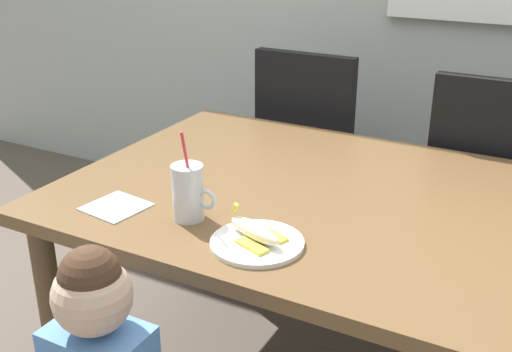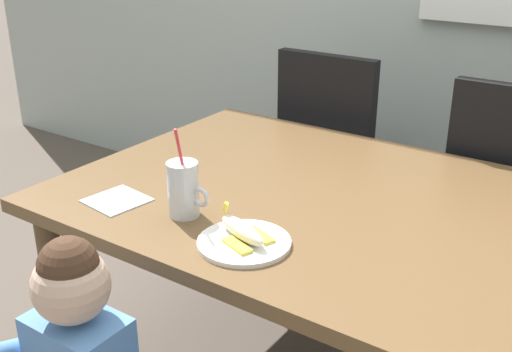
% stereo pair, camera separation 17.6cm
% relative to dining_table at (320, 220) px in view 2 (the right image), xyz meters
% --- Properties ---
extents(dining_table, '(1.47, 1.08, 0.71)m').
position_rel_dining_table_xyz_m(dining_table, '(0.00, 0.00, 0.00)').
color(dining_table, brown).
rests_on(dining_table, ground).
extents(dining_chair_left, '(0.44, 0.44, 0.96)m').
position_rel_dining_table_xyz_m(dining_chair_left, '(-0.36, 0.79, -0.09)').
color(dining_chair_left, black).
rests_on(dining_chair_left, ground).
extents(dining_chair_right, '(0.44, 0.45, 0.96)m').
position_rel_dining_table_xyz_m(dining_chair_right, '(0.38, 0.72, -0.09)').
color(dining_chair_right, black).
rests_on(dining_chair_right, ground).
extents(milk_cup, '(0.13, 0.08, 0.25)m').
position_rel_dining_table_xyz_m(milk_cup, '(-0.24, -0.32, 0.15)').
color(milk_cup, silver).
rests_on(milk_cup, dining_table).
extents(snack_plate, '(0.23, 0.23, 0.01)m').
position_rel_dining_table_xyz_m(snack_plate, '(-0.01, -0.36, 0.09)').
color(snack_plate, white).
rests_on(snack_plate, dining_table).
extents(peeled_banana, '(0.17, 0.13, 0.07)m').
position_rel_dining_table_xyz_m(peeled_banana, '(-0.02, -0.35, 0.11)').
color(peeled_banana, '#F4EAC6').
rests_on(peeled_banana, snack_plate).
extents(paper_napkin, '(0.17, 0.17, 0.00)m').
position_rel_dining_table_xyz_m(paper_napkin, '(-0.45, -0.36, 0.08)').
color(paper_napkin, silver).
rests_on(paper_napkin, dining_table).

